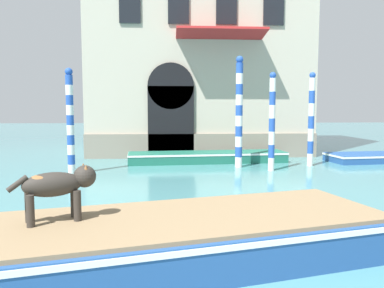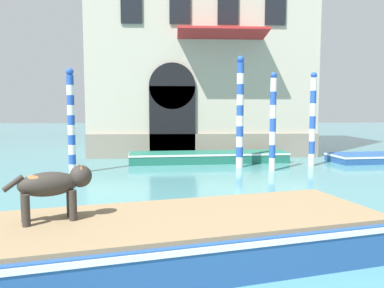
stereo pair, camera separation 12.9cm
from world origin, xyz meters
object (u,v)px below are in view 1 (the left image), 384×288
(mooring_pole_0, at_px, (70,121))
(mooring_pole_2, at_px, (239,112))
(boat_foreground, at_px, (179,236))
(mooring_pole_3, at_px, (272,122))
(mooring_pole_1, at_px, (311,119))
(boat_moored_near_palazzo, at_px, (208,157))
(dog_on_deck, at_px, (59,185))

(mooring_pole_0, relative_size, mooring_pole_2, 0.86)
(boat_foreground, distance_m, mooring_pole_0, 8.57)
(boat_foreground, relative_size, mooring_pole_3, 1.92)
(mooring_pole_0, distance_m, mooring_pole_1, 9.13)
(mooring_pole_0, distance_m, mooring_pole_3, 7.17)
(boat_moored_near_palazzo, xyz_separation_m, mooring_pole_3, (2.11, -2.34, 1.58))
(mooring_pole_1, bearing_deg, mooring_pole_3, -150.30)
(mooring_pole_2, bearing_deg, boat_foreground, -106.22)
(dog_on_deck, height_order, mooring_pole_2, mooring_pole_2)
(boat_foreground, bearing_deg, mooring_pole_2, 60.15)
(dog_on_deck, distance_m, mooring_pole_0, 8.01)
(boat_foreground, height_order, mooring_pole_0, mooring_pole_0)
(mooring_pole_0, relative_size, mooring_pole_3, 1.02)
(dog_on_deck, height_order, mooring_pole_3, mooring_pole_3)
(boat_foreground, xyz_separation_m, mooring_pole_1, (5.48, 8.98, 1.52))
(boat_moored_near_palazzo, distance_m, mooring_pole_2, 2.63)
(boat_foreground, xyz_separation_m, mooring_pole_3, (3.61, 7.91, 1.47))
(boat_moored_near_palazzo, distance_m, mooring_pole_3, 3.52)
(boat_moored_near_palazzo, bearing_deg, boat_foreground, -102.77)
(dog_on_deck, distance_m, mooring_pole_1, 11.63)
(boat_foreground, relative_size, mooring_pole_0, 1.88)
(dog_on_deck, relative_size, mooring_pole_0, 0.31)
(boat_foreground, height_order, mooring_pole_3, mooring_pole_3)
(mooring_pole_0, height_order, mooring_pole_3, mooring_pole_0)
(boat_foreground, bearing_deg, mooring_pole_3, 51.85)
(boat_moored_near_palazzo, height_order, mooring_pole_3, mooring_pole_3)
(mooring_pole_2, relative_size, mooring_pole_3, 1.19)
(boat_moored_near_palazzo, relative_size, mooring_pole_0, 1.85)
(boat_moored_near_palazzo, bearing_deg, mooring_pole_1, -22.09)
(boat_moored_near_palazzo, bearing_deg, mooring_pole_0, -157.26)
(mooring_pole_3, bearing_deg, boat_foreground, -114.53)
(boat_foreground, distance_m, mooring_pole_1, 10.63)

